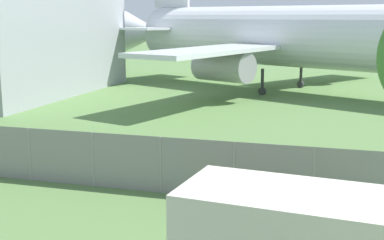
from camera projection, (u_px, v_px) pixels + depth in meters
name	position (u px, v px, depth m)	size (l,w,h in m)	color
perimeter_fence	(161.00, 165.00, 18.17)	(56.07, 0.07, 1.97)	gray
airplane	(296.00, 37.00, 41.68)	(38.81, 30.46, 13.91)	silver
picnic_bench_near_cabin	(220.00, 208.00, 15.58)	(1.99, 1.65, 0.76)	brown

